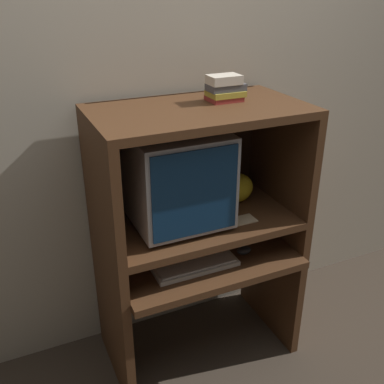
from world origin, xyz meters
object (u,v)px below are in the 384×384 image
at_px(crt_monitor, 175,176).
at_px(snack_bag, 236,188).
at_px(mouse, 244,250).
at_px(keyboard, 196,266).
at_px(book_stack, 225,89).

bearing_deg(crt_monitor, snack_bag, 8.69).
xyz_separation_m(mouse, snack_bag, (0.05, 0.19, 0.24)).
height_order(keyboard, book_stack, book_stack).
bearing_deg(mouse, book_stack, 101.53).
distance_m(mouse, book_stack, 0.76).
distance_m(snack_bag, book_stack, 0.51).
bearing_deg(mouse, keyboard, -176.59).
distance_m(crt_monitor, keyboard, 0.42).
height_order(keyboard, snack_bag, snack_bag).
bearing_deg(snack_bag, crt_monitor, -171.31).
bearing_deg(crt_monitor, mouse, -25.17).
xyz_separation_m(mouse, book_stack, (-0.04, 0.18, 0.74)).
distance_m(crt_monitor, snack_bag, 0.38).
bearing_deg(mouse, snack_bag, 75.47).
bearing_deg(keyboard, mouse, 3.41).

